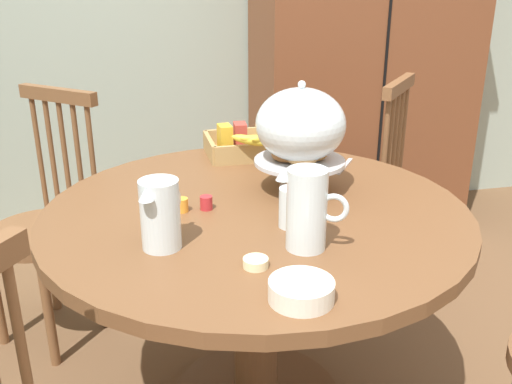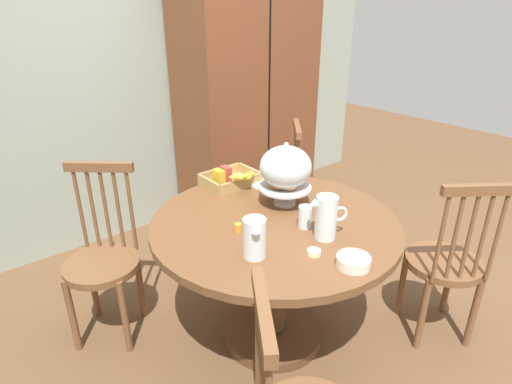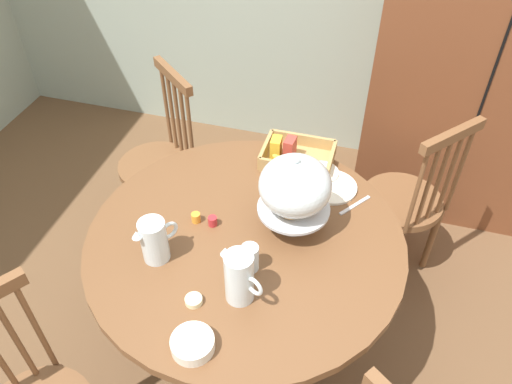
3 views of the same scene
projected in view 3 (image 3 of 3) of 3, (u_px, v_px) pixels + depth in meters
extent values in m
plane|color=brown|center=(269.00, 374.00, 2.32)|extent=(10.00, 10.00, 0.00)
cube|color=brown|center=(487.00, 56.00, 2.59)|extent=(1.10, 0.56, 1.90)
cube|color=black|center=(496.00, 65.00, 2.33)|extent=(0.01, 0.01, 1.52)
cylinder|color=brown|center=(245.00, 240.00, 1.97)|extent=(1.24, 1.24, 0.04)
cylinder|color=brown|center=(246.00, 292.00, 2.19)|extent=(0.14, 0.14, 0.63)
cylinder|color=brown|center=(247.00, 336.00, 2.43)|extent=(0.56, 0.56, 0.06)
cylinder|color=brown|center=(17.00, 341.00, 1.67)|extent=(0.02, 0.02, 0.48)
cylinder|color=brown|center=(37.00, 329.00, 1.71)|extent=(0.02, 0.02, 0.48)
cylinder|color=brown|center=(402.00, 201.00, 2.52)|extent=(0.40, 0.40, 0.04)
cylinder|color=brown|center=(394.00, 206.00, 2.81)|extent=(0.04, 0.04, 0.45)
cylinder|color=brown|center=(356.00, 226.00, 2.70)|extent=(0.04, 0.04, 0.45)
cylinder|color=brown|center=(432.00, 238.00, 2.64)|extent=(0.04, 0.04, 0.45)
cylinder|color=brown|center=(393.00, 260.00, 2.53)|extent=(0.04, 0.04, 0.45)
cylinder|color=brown|center=(459.00, 172.00, 2.31)|extent=(0.02, 0.02, 0.48)
cylinder|color=brown|center=(449.00, 177.00, 2.29)|extent=(0.02, 0.02, 0.48)
cylinder|color=brown|center=(438.00, 183.00, 2.26)|extent=(0.02, 0.02, 0.48)
cylinder|color=brown|center=(427.00, 189.00, 2.23)|extent=(0.02, 0.02, 0.48)
cylinder|color=brown|center=(416.00, 194.00, 2.20)|extent=(0.02, 0.02, 0.48)
cube|color=brown|center=(453.00, 136.00, 2.08)|extent=(0.26, 0.30, 0.05)
cylinder|color=brown|center=(156.00, 167.00, 2.72)|extent=(0.40, 0.40, 0.04)
cylinder|color=brown|center=(129.00, 192.00, 2.90)|extent=(0.04, 0.04, 0.45)
cylinder|color=brown|center=(149.00, 222.00, 2.73)|extent=(0.04, 0.04, 0.45)
cylinder|color=brown|center=(173.00, 175.00, 3.01)|extent=(0.04, 0.04, 0.45)
cylinder|color=brown|center=(195.00, 202.00, 2.84)|extent=(0.04, 0.04, 0.45)
cylinder|color=brown|center=(167.00, 108.00, 2.71)|extent=(0.02, 0.02, 0.48)
cylinder|color=brown|center=(172.00, 114.00, 2.66)|extent=(0.02, 0.02, 0.48)
cylinder|color=brown|center=(178.00, 120.00, 2.62)|extent=(0.02, 0.02, 0.48)
cylinder|color=brown|center=(184.00, 127.00, 2.58)|extent=(0.02, 0.02, 0.48)
cylinder|color=brown|center=(191.00, 134.00, 2.53)|extent=(0.02, 0.02, 0.48)
cube|color=brown|center=(173.00, 76.00, 2.44)|extent=(0.29, 0.26, 0.05)
cylinder|color=silver|center=(292.00, 224.00, 1.99)|extent=(0.12, 0.12, 0.02)
cylinder|color=silver|center=(293.00, 217.00, 1.96)|extent=(0.03, 0.03, 0.09)
cylinder|color=silver|center=(294.00, 208.00, 1.93)|extent=(0.28, 0.28, 0.01)
torus|color=#B27033|center=(304.00, 206.00, 1.90)|extent=(0.10, 0.10, 0.03)
torus|color=#D19347|center=(296.00, 197.00, 1.94)|extent=(0.10, 0.10, 0.03)
torus|color=#935628|center=(284.00, 201.00, 1.93)|extent=(0.10, 0.10, 0.03)
torus|color=tan|center=(291.00, 209.00, 1.89)|extent=(0.10, 0.10, 0.03)
ellipsoid|color=silver|center=(295.00, 186.00, 1.85)|extent=(0.27, 0.27, 0.22)
sphere|color=silver|center=(297.00, 160.00, 1.77)|extent=(0.02, 0.02, 0.02)
cylinder|color=silver|center=(154.00, 241.00, 1.82)|extent=(0.10, 0.10, 0.18)
cylinder|color=orange|center=(155.00, 246.00, 1.83)|extent=(0.09, 0.09, 0.12)
cone|color=silver|center=(136.00, 234.00, 1.74)|extent=(0.05, 0.05, 0.03)
torus|color=silver|center=(169.00, 230.00, 1.84)|extent=(0.05, 0.07, 0.07)
cylinder|color=silver|center=(239.00, 277.00, 1.68)|extent=(0.10, 0.10, 0.21)
cylinder|color=white|center=(239.00, 283.00, 1.70)|extent=(0.09, 0.09, 0.14)
cone|color=silver|center=(225.00, 251.00, 1.65)|extent=(0.05, 0.05, 0.03)
torus|color=silver|center=(254.00, 286.00, 1.64)|extent=(0.07, 0.05, 0.07)
cube|color=tan|center=(298.00, 160.00, 2.29)|extent=(0.30, 0.22, 0.01)
cube|color=tan|center=(292.00, 170.00, 2.19)|extent=(0.30, 0.02, 0.07)
cube|color=tan|center=(303.00, 141.00, 2.35)|extent=(0.30, 0.02, 0.07)
cube|color=tan|center=(266.00, 149.00, 2.30)|extent=(0.02, 0.22, 0.07)
cube|color=tan|center=(331.00, 161.00, 2.24)|extent=(0.02, 0.22, 0.07)
cube|color=gold|center=(276.00, 149.00, 2.25)|extent=(0.05, 0.07, 0.11)
cube|color=#B23D33|center=(290.00, 149.00, 2.25)|extent=(0.05, 0.07, 0.11)
ellipsoid|color=yellow|center=(285.00, 162.00, 2.13)|extent=(0.14, 0.08, 0.05)
ellipsoid|color=yellow|center=(291.00, 164.00, 2.13)|extent=(0.13, 0.03, 0.05)
ellipsoid|color=yellow|center=(298.00, 165.00, 2.12)|extent=(0.14, 0.08, 0.05)
cylinder|color=white|center=(331.00, 187.00, 2.15)|extent=(0.22, 0.22, 0.01)
cylinder|color=white|center=(322.00, 172.00, 2.21)|extent=(0.15, 0.15, 0.01)
cylinder|color=white|center=(193.00, 344.00, 1.58)|extent=(0.14, 0.14, 0.04)
cylinder|color=silver|center=(250.00, 257.00, 1.80)|extent=(0.06, 0.06, 0.11)
cylinder|color=beige|center=(194.00, 300.00, 1.72)|extent=(0.06, 0.06, 0.02)
cylinder|color=#B7282D|center=(213.00, 221.00, 1.98)|extent=(0.04, 0.04, 0.04)
cylinder|color=orange|center=(196.00, 218.00, 2.00)|extent=(0.04, 0.04, 0.04)
cube|color=silver|center=(309.00, 171.00, 2.24)|extent=(0.11, 0.15, 0.01)
cube|color=silver|center=(305.00, 167.00, 2.26)|extent=(0.11, 0.15, 0.01)
cube|color=silver|center=(355.00, 205.00, 2.07)|extent=(0.11, 0.15, 0.01)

